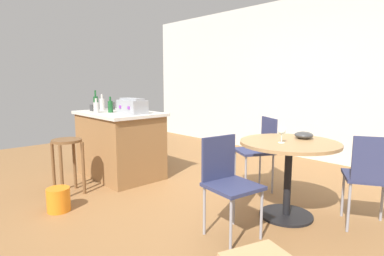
{
  "coord_description": "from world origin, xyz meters",
  "views": [
    {
      "loc": [
        2.47,
        -2.31,
        1.33
      ],
      "look_at": [
        -0.29,
        0.26,
        0.75
      ],
      "focal_mm": 29.5,
      "sensor_mm": 36.0,
      "label": 1
    }
  ],
  "objects_px": {
    "bottle_0": "(102,104)",
    "wine_glass": "(282,132)",
    "folding_chair_far": "(371,174)",
    "cup_1": "(92,108)",
    "plastic_bucket": "(58,200)",
    "toolbox": "(132,106)",
    "kitchen_island": "(120,144)",
    "serving_bowl": "(304,135)",
    "bottle_2": "(96,104)",
    "dining_table": "(289,160)",
    "cup_0": "(113,106)",
    "wooden_stool": "(67,154)",
    "folding_chair_left": "(259,147)",
    "bottle_3": "(96,107)",
    "bottle_1": "(110,106)",
    "folding_chair_near": "(227,178)"
  },
  "relations": [
    {
      "from": "folding_chair_near",
      "to": "dining_table",
      "type": "bearing_deg",
      "value": 76.27
    },
    {
      "from": "bottle_1",
      "to": "wine_glass",
      "type": "distance_m",
      "value": 2.36
    },
    {
      "from": "dining_table",
      "to": "bottle_3",
      "type": "relative_size",
      "value": 4.77
    },
    {
      "from": "toolbox",
      "to": "folding_chair_near",
      "type": "bearing_deg",
      "value": -7.2
    },
    {
      "from": "wooden_stool",
      "to": "bottle_2",
      "type": "height_order",
      "value": "bottle_2"
    },
    {
      "from": "folding_chair_near",
      "to": "bottle_3",
      "type": "bearing_deg",
      "value": -177.55
    },
    {
      "from": "folding_chair_far",
      "to": "cup_1",
      "type": "distance_m",
      "value": 3.5
    },
    {
      "from": "toolbox",
      "to": "bottle_2",
      "type": "xyz_separation_m",
      "value": [
        -0.48,
        -0.27,
        0.02
      ]
    },
    {
      "from": "cup_0",
      "to": "bottle_2",
      "type": "bearing_deg",
      "value": -60.43
    },
    {
      "from": "kitchen_island",
      "to": "wooden_stool",
      "type": "height_order",
      "value": "kitchen_island"
    },
    {
      "from": "dining_table",
      "to": "plastic_bucket",
      "type": "distance_m",
      "value": 2.34
    },
    {
      "from": "plastic_bucket",
      "to": "bottle_3",
      "type": "bearing_deg",
      "value": 131.38
    },
    {
      "from": "toolbox",
      "to": "plastic_bucket",
      "type": "bearing_deg",
      "value": -72.6
    },
    {
      "from": "folding_chair_far",
      "to": "bottle_0",
      "type": "distance_m",
      "value": 3.49
    },
    {
      "from": "folding_chair_far",
      "to": "bottle_2",
      "type": "bearing_deg",
      "value": -162.08
    },
    {
      "from": "dining_table",
      "to": "bottle_1",
      "type": "distance_m",
      "value": 2.43
    },
    {
      "from": "wooden_stool",
      "to": "folding_chair_left",
      "type": "bearing_deg",
      "value": 50.87
    },
    {
      "from": "dining_table",
      "to": "plastic_bucket",
      "type": "relative_size",
      "value": 3.85
    },
    {
      "from": "kitchen_island",
      "to": "folding_chair_far",
      "type": "height_order",
      "value": "kitchen_island"
    },
    {
      "from": "plastic_bucket",
      "to": "toolbox",
      "type": "bearing_deg",
      "value": 107.4
    },
    {
      "from": "kitchen_island",
      "to": "bottle_3",
      "type": "relative_size",
      "value": 6.21
    },
    {
      "from": "folding_chair_left",
      "to": "wine_glass",
      "type": "height_order",
      "value": "wine_glass"
    },
    {
      "from": "bottle_2",
      "to": "cup_0",
      "type": "xyz_separation_m",
      "value": [
        -0.21,
        0.37,
        -0.06
      ]
    },
    {
      "from": "cup_0",
      "to": "wine_glass",
      "type": "distance_m",
      "value": 2.69
    },
    {
      "from": "folding_chair_near",
      "to": "folding_chair_far",
      "type": "bearing_deg",
      "value": 50.41
    },
    {
      "from": "wine_glass",
      "to": "bottle_0",
      "type": "bearing_deg",
      "value": -171.46
    },
    {
      "from": "toolbox",
      "to": "cup_1",
      "type": "height_order",
      "value": "toolbox"
    },
    {
      "from": "kitchen_island",
      "to": "bottle_1",
      "type": "xyz_separation_m",
      "value": [
        -0.02,
        -0.11,
        0.53
      ]
    },
    {
      "from": "dining_table",
      "to": "folding_chair_left",
      "type": "relative_size",
      "value": 1.05
    },
    {
      "from": "wine_glass",
      "to": "plastic_bucket",
      "type": "bearing_deg",
      "value": -137.86
    },
    {
      "from": "dining_table",
      "to": "bottle_2",
      "type": "xyz_separation_m",
      "value": [
        -2.49,
        -0.73,
        0.44
      ]
    },
    {
      "from": "kitchen_island",
      "to": "folding_chair_far",
      "type": "bearing_deg",
      "value": 14.76
    },
    {
      "from": "bottle_3",
      "to": "serving_bowl",
      "type": "xyz_separation_m",
      "value": [
        2.37,
        1.03,
        -0.19
      ]
    },
    {
      "from": "kitchen_island",
      "to": "wine_glass",
      "type": "xyz_separation_m",
      "value": [
        2.28,
        0.38,
        0.4
      ]
    },
    {
      "from": "bottle_2",
      "to": "serving_bowl",
      "type": "relative_size",
      "value": 1.64
    },
    {
      "from": "bottle_0",
      "to": "plastic_bucket",
      "type": "bearing_deg",
      "value": -44.97
    },
    {
      "from": "toolbox",
      "to": "cup_1",
      "type": "xyz_separation_m",
      "value": [
        -0.7,
        -0.22,
        -0.05
      ]
    },
    {
      "from": "bottle_0",
      "to": "serving_bowl",
      "type": "height_order",
      "value": "bottle_0"
    },
    {
      "from": "bottle_3",
      "to": "folding_chair_near",
      "type": "bearing_deg",
      "value": 2.45
    },
    {
      "from": "bottle_2",
      "to": "wine_glass",
      "type": "distance_m",
      "value": 2.55
    },
    {
      "from": "bottle_2",
      "to": "serving_bowl",
      "type": "bearing_deg",
      "value": 21.27
    },
    {
      "from": "folding_chair_near",
      "to": "folding_chair_left",
      "type": "bearing_deg",
      "value": 112.83
    },
    {
      "from": "dining_table",
      "to": "folding_chair_near",
      "type": "relative_size",
      "value": 1.1
    },
    {
      "from": "bottle_2",
      "to": "plastic_bucket",
      "type": "relative_size",
      "value": 1.22
    },
    {
      "from": "toolbox",
      "to": "serving_bowl",
      "type": "height_order",
      "value": "toolbox"
    },
    {
      "from": "folding_chair_far",
      "to": "bottle_2",
      "type": "height_order",
      "value": "bottle_2"
    },
    {
      "from": "bottle_3",
      "to": "wine_glass",
      "type": "bearing_deg",
      "value": 16.14
    },
    {
      "from": "bottle_0",
      "to": "wine_glass",
      "type": "bearing_deg",
      "value": 8.54
    },
    {
      "from": "wooden_stool",
      "to": "folding_chair_near",
      "type": "distance_m",
      "value": 2.01
    },
    {
      "from": "bottle_2",
      "to": "wine_glass",
      "type": "relative_size",
      "value": 2.06
    }
  ]
}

